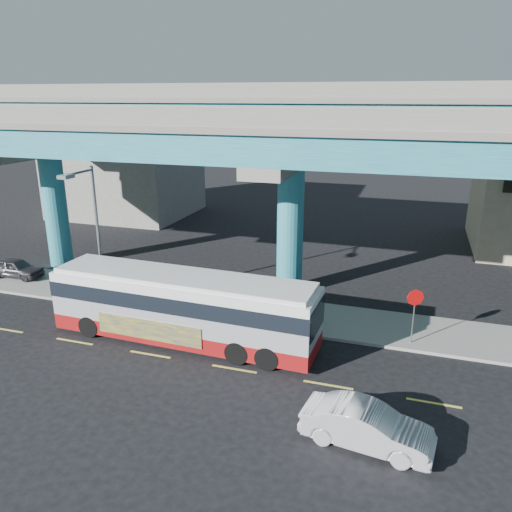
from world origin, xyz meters
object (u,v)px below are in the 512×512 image
(sedan, at_px, (367,426))
(stop_sign, at_px, (415,304))
(street_lamp, at_px, (90,218))
(transit_bus, at_px, (183,305))
(parked_car, at_px, (16,268))

(sedan, bearing_deg, stop_sign, -1.59)
(stop_sign, bearing_deg, street_lamp, -176.67)
(sedan, xyz_separation_m, street_lamp, (-15.05, 6.90, 4.31))
(transit_bus, height_order, stop_sign, transit_bus)
(street_lamp, bearing_deg, stop_sign, 2.57)
(transit_bus, distance_m, parked_car, 14.27)
(parked_car, height_order, street_lamp, street_lamp)
(transit_bus, distance_m, stop_sign, 10.54)
(transit_bus, bearing_deg, parked_car, 164.66)
(stop_sign, bearing_deg, transit_bus, -164.27)
(transit_bus, relative_size, street_lamp, 1.71)
(transit_bus, xyz_separation_m, street_lamp, (-6.10, 1.99, 3.23))
(street_lamp, xyz_separation_m, stop_sign, (16.28, 0.73, -2.96))
(street_lamp, bearing_deg, parked_car, 163.52)
(sedan, height_order, stop_sign, stop_sign)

